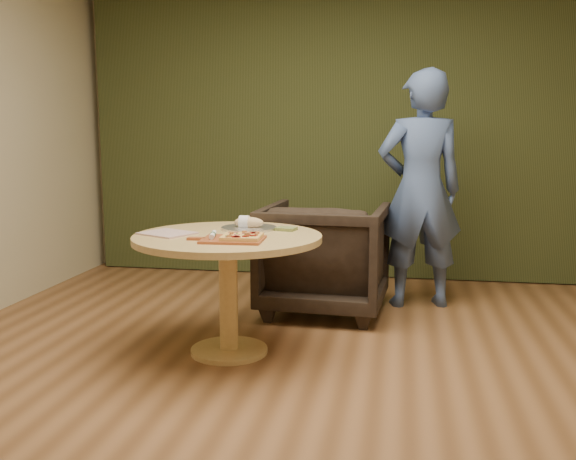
% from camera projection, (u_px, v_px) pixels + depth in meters
% --- Properties ---
extents(room_shell, '(5.04, 6.04, 2.84)m').
position_uv_depth(room_shell, '(291.00, 127.00, 3.14)').
color(room_shell, '#8D5E38').
rests_on(room_shell, ground).
extents(curtain, '(4.80, 0.14, 2.78)m').
position_uv_depth(curtain, '(344.00, 128.00, 5.96)').
color(curtain, '#2B3317').
rests_on(curtain, ground).
extents(pedestal_table, '(1.15, 1.15, 0.75)m').
position_uv_depth(pedestal_table, '(228.00, 257.00, 3.93)').
color(pedestal_table, '#D8B36E').
rests_on(pedestal_table, ground).
extents(pizza_paddle, '(0.45, 0.30, 0.01)m').
position_uv_depth(pizza_paddle, '(231.00, 239.00, 3.70)').
color(pizza_paddle, '#9A4A27').
rests_on(pizza_paddle, pedestal_table).
extents(flatbread_pizza, '(0.23, 0.23, 0.04)m').
position_uv_depth(flatbread_pizza, '(242.00, 237.00, 3.68)').
color(flatbread_pizza, '#E8B75A').
rests_on(flatbread_pizza, pizza_paddle).
extents(cutlery_roll, '(0.06, 0.20, 0.03)m').
position_uv_depth(cutlery_roll, '(213.00, 235.00, 3.73)').
color(cutlery_roll, silver).
rests_on(cutlery_roll, pizza_paddle).
extents(newspaper, '(0.38, 0.36, 0.01)m').
position_uv_depth(newspaper, '(167.00, 233.00, 3.94)').
color(newspaper, silver).
rests_on(newspaper, pedestal_table).
extents(serving_tray, '(0.36, 0.36, 0.02)m').
position_uv_depth(serving_tray, '(249.00, 228.00, 4.13)').
color(serving_tray, silver).
rests_on(serving_tray, pedestal_table).
extents(bread_roll, '(0.19, 0.09, 0.09)m').
position_uv_depth(bread_roll, '(248.00, 222.00, 4.12)').
color(bread_roll, '#D9B984').
rests_on(bread_roll, serving_tray).
extents(green_packet, '(0.14, 0.12, 0.02)m').
position_uv_depth(green_packet, '(286.00, 229.00, 4.08)').
color(green_packet, '#4F5F2B').
rests_on(green_packet, pedestal_table).
extents(armchair, '(0.96, 0.90, 0.93)m').
position_uv_depth(armchair, '(325.00, 252.00, 4.87)').
color(armchair, black).
rests_on(armchair, ground).
extents(person_standing, '(0.76, 0.59, 1.84)m').
position_uv_depth(person_standing, '(420.00, 190.00, 4.98)').
color(person_standing, '#445C91').
rests_on(person_standing, ground).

